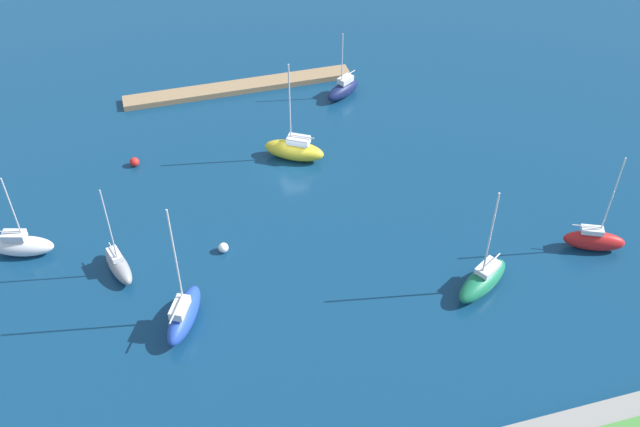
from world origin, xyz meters
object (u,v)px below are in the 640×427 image
(pier_dock, at_px, (239,87))
(mooring_buoy_white, at_px, (223,248))
(sailboat_blue_outer_mooring, at_px, (184,314))
(sailboat_navy_inner_mooring, at_px, (343,89))
(sailboat_yellow_by_breakwater, at_px, (294,149))
(sailboat_white_center_basin, at_px, (22,245))
(sailboat_red_lone_south, at_px, (594,240))
(sailboat_green_off_beacon, at_px, (483,280))
(mooring_buoy_red, at_px, (134,162))
(sailboat_gray_mid_basin, at_px, (118,265))

(pier_dock, xyz_separation_m, mooring_buoy_white, (6.11, 24.90, 0.13))
(sailboat_blue_outer_mooring, bearing_deg, sailboat_navy_inner_mooring, -10.52)
(sailboat_blue_outer_mooring, relative_size, sailboat_yellow_by_breakwater, 1.09)
(pier_dock, relative_size, sailboat_white_center_basin, 3.13)
(sailboat_red_lone_south, relative_size, sailboat_green_off_beacon, 0.95)
(mooring_buoy_red, bearing_deg, sailboat_yellow_by_breakwater, 168.63)
(sailboat_gray_mid_basin, xyz_separation_m, sailboat_yellow_by_breakwater, (-17.43, -11.05, 0.25))
(mooring_buoy_white, bearing_deg, sailboat_navy_inner_mooring, -129.26)
(sailboat_blue_outer_mooring, bearing_deg, sailboat_red_lone_south, -64.95)
(sailboat_gray_mid_basin, distance_m, sailboat_green_off_beacon, 29.13)
(sailboat_green_off_beacon, height_order, mooring_buoy_red, sailboat_green_off_beacon)
(sailboat_white_center_basin, bearing_deg, sailboat_blue_outer_mooring, -27.64)
(sailboat_yellow_by_breakwater, bearing_deg, sailboat_blue_outer_mooring, 85.04)
(sailboat_gray_mid_basin, bearing_deg, sailboat_red_lone_south, 61.59)
(sailboat_navy_inner_mooring, distance_m, sailboat_yellow_by_breakwater, 12.30)
(sailboat_gray_mid_basin, relative_size, sailboat_yellow_by_breakwater, 0.85)
(sailboat_white_center_basin, xyz_separation_m, mooring_buoy_white, (-16.03, 4.24, -0.53))
(sailboat_yellow_by_breakwater, relative_size, sailboat_green_off_beacon, 1.03)
(pier_dock, xyz_separation_m, sailboat_gray_mid_basin, (14.64, 24.98, 0.54))
(mooring_buoy_red, bearing_deg, pier_dock, -138.30)
(pier_dock, height_order, mooring_buoy_red, mooring_buoy_red)
(sailboat_gray_mid_basin, xyz_separation_m, sailboat_blue_outer_mooring, (-4.39, 6.95, 0.32))
(mooring_buoy_white, bearing_deg, pier_dock, -103.78)
(sailboat_gray_mid_basin, relative_size, sailboat_green_off_beacon, 0.88)
(sailboat_navy_inner_mooring, bearing_deg, sailboat_green_off_beacon, 61.52)
(sailboat_red_lone_south, xyz_separation_m, sailboat_gray_mid_basin, (38.38, -7.92, -0.16))
(sailboat_navy_inner_mooring, xyz_separation_m, sailboat_yellow_by_breakwater, (7.83, 9.49, 0.18))
(sailboat_navy_inner_mooring, relative_size, mooring_buoy_white, 8.74)
(sailboat_gray_mid_basin, height_order, sailboat_yellow_by_breakwater, sailboat_yellow_by_breakwater)
(pier_dock, height_order, sailboat_navy_inner_mooring, sailboat_navy_inner_mooring)
(pier_dock, xyz_separation_m, sailboat_yellow_by_breakwater, (-2.78, 13.93, 0.78))
(pier_dock, height_order, mooring_buoy_white, mooring_buoy_white)
(sailboat_blue_outer_mooring, bearing_deg, mooring_buoy_white, -3.85)
(sailboat_green_off_beacon, xyz_separation_m, mooring_buoy_white, (18.97, -9.67, -0.55))
(sailboat_gray_mid_basin, xyz_separation_m, sailboat_green_off_beacon, (-27.51, 9.58, 0.14))
(sailboat_red_lone_south, bearing_deg, sailboat_white_center_basin, -171.01)
(sailboat_blue_outer_mooring, height_order, mooring_buoy_red, sailboat_blue_outer_mooring)
(sailboat_gray_mid_basin, xyz_separation_m, mooring_buoy_red, (-2.40, -14.07, -0.39))
(mooring_buoy_white, bearing_deg, sailboat_yellow_by_breakwater, -129.04)
(sailboat_white_center_basin, height_order, sailboat_green_off_beacon, sailboat_green_off_beacon)
(sailboat_navy_inner_mooring, height_order, sailboat_blue_outer_mooring, sailboat_blue_outer_mooring)
(sailboat_yellow_by_breakwater, height_order, mooring_buoy_red, sailboat_yellow_by_breakwater)
(sailboat_yellow_by_breakwater, xyz_separation_m, mooring_buoy_red, (15.03, -3.02, -0.64))
(sailboat_red_lone_south, relative_size, sailboat_white_center_basin, 1.19)
(mooring_buoy_red, distance_m, mooring_buoy_white, 15.27)
(sailboat_navy_inner_mooring, height_order, sailboat_yellow_by_breakwater, sailboat_yellow_by_breakwater)
(sailboat_yellow_by_breakwater, bearing_deg, pier_dock, -47.74)
(sailboat_white_center_basin, relative_size, mooring_buoy_red, 8.95)
(sailboat_white_center_basin, bearing_deg, sailboat_gray_mid_basin, -14.13)
(sailboat_red_lone_south, height_order, sailboat_white_center_basin, sailboat_red_lone_south)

